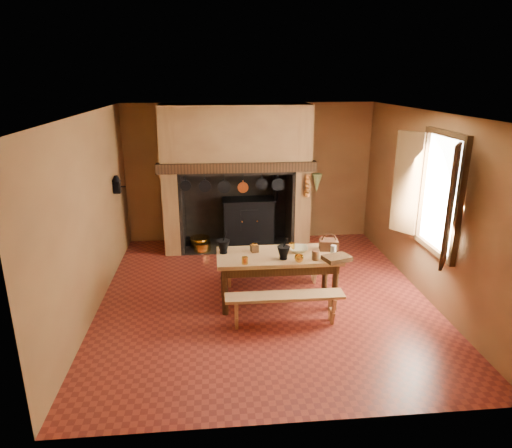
{
  "coord_description": "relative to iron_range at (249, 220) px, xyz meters",
  "views": [
    {
      "loc": [
        -0.75,
        -6.4,
        3.28
      ],
      "look_at": [
        -0.1,
        0.3,
        1.1
      ],
      "focal_mm": 32.0,
      "sensor_mm": 36.0,
      "label": 1
    }
  ],
  "objects": [
    {
      "name": "wicker_basket",
      "position": [
        1.0,
        -2.54,
        0.38
      ],
      "size": [
        0.3,
        0.24,
        0.27
      ],
      "rotation": [
        0.0,
        0.0,
        -0.15
      ],
      "color": "#442214",
      "rests_on": "work_table"
    },
    {
      "name": "chimney_breast",
      "position": [
        -0.26,
        -0.14,
        1.33
      ],
      "size": [
        2.95,
        0.96,
        2.8
      ],
      "color": "olive",
      "rests_on": "floor"
    },
    {
      "name": "mortar_large",
      "position": [
        -0.58,
        -2.52,
        0.41
      ],
      "size": [
        0.2,
        0.2,
        0.34
      ],
      "rotation": [
        0.0,
        0.0,
        -0.12
      ],
      "color": "black",
      "rests_on": "work_table"
    },
    {
      "name": "brass_cup",
      "position": [
        0.47,
        -2.97,
        0.35
      ],
      "size": [
        0.14,
        0.14,
        0.1
      ],
      "primitive_type": "imported",
      "rotation": [
        0.0,
        0.0,
        -0.12
      ],
      "color": "gold",
      "rests_on": "work_table"
    },
    {
      "name": "onion_string",
      "position": [
        1.04,
        -0.66,
        0.85
      ],
      "size": [
        0.12,
        0.1,
        0.46
      ],
      "primitive_type": null,
      "color": "#A2621E",
      "rests_on": "chimney_breast"
    },
    {
      "name": "ceiling",
      "position": [
        0.04,
        -2.45,
        2.32
      ],
      "size": [
        5.5,
        5.5,
        0.0
      ],
      "primitive_type": "plane",
      "rotation": [
        3.14,
        0.0,
        0.0
      ],
      "color": "silver",
      "rests_on": "back_wall"
    },
    {
      "name": "wall_front",
      "position": [
        0.04,
        -5.2,
        0.92
      ],
      "size": [
        5.0,
        0.02,
        2.8
      ],
      "primitive_type": "cube",
      "color": "olive",
      "rests_on": "floor"
    },
    {
      "name": "hearth_pans",
      "position": [
        -1.01,
        -0.23,
        -0.39
      ],
      "size": [
        0.51,
        0.62,
        0.2
      ],
      "color": "gold",
      "rests_on": "floor"
    },
    {
      "name": "window",
      "position": [
        2.39,
        -2.85,
        1.22
      ],
      "size": [
        0.39,
        1.75,
        1.76
      ],
      "color": "white",
      "rests_on": "wall_right"
    },
    {
      "name": "wall_right",
      "position": [
        2.54,
        -2.45,
        0.92
      ],
      "size": [
        0.02,
        5.5,
        2.8
      ],
      "primitive_type": "cube",
      "color": "olive",
      "rests_on": "floor"
    },
    {
      "name": "back_wall",
      "position": [
        0.04,
        0.3,
        0.92
      ],
      "size": [
        5.0,
        0.02,
        2.8
      ],
      "primitive_type": "cube",
      "color": "olive",
      "rests_on": "floor"
    },
    {
      "name": "herb_bunch",
      "position": [
        1.22,
        -0.66,
        0.9
      ],
      "size": [
        0.2,
        0.2,
        0.35
      ],
      "primitive_type": "cone",
      "rotation": [
        3.14,
        0.0,
        0.0
      ],
      "color": "#535D2C",
      "rests_on": "chimney_breast"
    },
    {
      "name": "mixing_bowl",
      "position": [
        0.53,
        -2.56,
        0.33
      ],
      "size": [
        0.31,
        0.31,
        0.07
      ],
      "primitive_type": "imported",
      "rotation": [
        0.0,
        0.0,
        -0.06
      ],
      "color": "beige",
      "rests_on": "work_table"
    },
    {
      "name": "stoneware_crock",
      "position": [
        0.72,
        -2.9,
        0.37
      ],
      "size": [
        0.14,
        0.14,
        0.14
      ],
      "primitive_type": "cylinder",
      "rotation": [
        0.0,
        0.0,
        -0.38
      ],
      "color": "brown",
      "rests_on": "work_table"
    },
    {
      "name": "hanging_pans",
      "position": [
        -0.3,
        -0.64,
        0.88
      ],
      "size": [
        1.92,
        0.29,
        0.27
      ],
      "color": "black",
      "rests_on": "chimney_breast"
    },
    {
      "name": "mortar_small",
      "position": [
        0.27,
        -2.83,
        0.4
      ],
      "size": [
        0.19,
        0.19,
        0.32
      ],
      "rotation": [
        0.0,
        0.0,
        -0.41
      ],
      "color": "black",
      "rests_on": "work_table"
    },
    {
      "name": "coffee_grinder",
      "position": [
        -0.12,
        -2.51,
        0.36
      ],
      "size": [
        0.15,
        0.13,
        0.17
      ],
      "rotation": [
        0.0,
        0.0,
        0.23
      ],
      "color": "#3E2A13",
      "rests_on": "work_table"
    },
    {
      "name": "wooden_tray",
      "position": [
        1.02,
        -2.96,
        0.33
      ],
      "size": [
        0.44,
        0.37,
        0.06
      ],
      "primitive_type": "cube",
      "rotation": [
        0.0,
        0.0,
        0.33
      ],
      "color": "#3E2A13",
      "rests_on": "work_table"
    },
    {
      "name": "glass_jar",
      "position": [
        1.02,
        -2.75,
        0.37
      ],
      "size": [
        0.1,
        0.1,
        0.15
      ],
      "primitive_type": "cylinder",
      "rotation": [
        0.0,
        0.0,
        -0.23
      ],
      "color": "beige",
      "rests_on": "work_table"
    },
    {
      "name": "brass_mug_a",
      "position": [
        -0.3,
        -2.96,
        0.35
      ],
      "size": [
        0.12,
        0.12,
        0.1
      ],
      "primitive_type": "cylinder",
      "rotation": [
        0.0,
        0.0,
        0.4
      ],
      "color": "gold",
      "rests_on": "work_table"
    },
    {
      "name": "floor",
      "position": [
        0.04,
        -2.45,
        -0.48
      ],
      "size": [
        5.5,
        5.5,
        0.0
      ],
      "primitive_type": "plane",
      "color": "maroon",
      "rests_on": "ground"
    },
    {
      "name": "wall_coffee_mill",
      "position": [
        -2.38,
        -0.9,
        1.03
      ],
      "size": [
        0.23,
        0.16,
        0.31
      ],
      "color": "black",
      "rests_on": "wall_left"
    },
    {
      "name": "wall_left",
      "position": [
        -2.46,
        -2.45,
        0.92
      ],
      "size": [
        0.02,
        5.5,
        2.8
      ],
      "primitive_type": "cube",
      "color": "olive",
      "rests_on": "floor"
    },
    {
      "name": "bench_front",
      "position": [
        0.22,
        -3.32,
        -0.14
      ],
      "size": [
        1.63,
        0.29,
        0.46
      ],
      "color": "tan",
      "rests_on": "floor"
    },
    {
      "name": "bench_back",
      "position": [
        0.22,
        -2.0,
        -0.12
      ],
      "size": [
        1.73,
        0.3,
        0.49
      ],
      "color": "tan",
      "rests_on": "floor"
    },
    {
      "name": "brass_mug_b",
      "position": [
        0.45,
        -2.46,
        0.35
      ],
      "size": [
        0.09,
        0.09,
        0.1
      ],
      "primitive_type": "cylinder",
      "rotation": [
        0.0,
        0.0,
        -0.01
      ],
      "color": "gold",
      "rests_on": "work_table"
    },
    {
      "name": "iron_range",
      "position": [
        0.0,
        0.0,
        0.0
      ],
      "size": [
        1.12,
        0.55,
        1.6
      ],
      "color": "black",
      "rests_on": "floor"
    },
    {
      "name": "work_table",
      "position": [
        0.22,
        -2.65,
        0.17
      ],
      "size": [
        1.8,
        0.8,
        0.78
      ],
      "color": "tan",
      "rests_on": "floor"
    }
  ]
}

